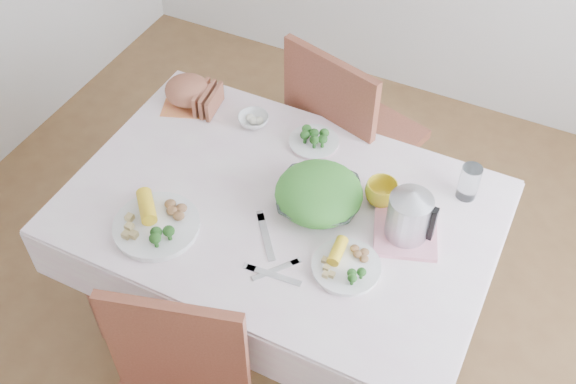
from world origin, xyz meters
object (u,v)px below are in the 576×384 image
at_px(dining_table, 281,269).
at_px(yellow_mug, 381,193).
at_px(salad_bowl, 319,199).
at_px(dinner_plate_left, 157,226).
at_px(dinner_plate_right, 346,267).
at_px(electric_kettle, 410,212).
at_px(chair_far, 356,143).

xyz_separation_m(dining_table, yellow_mug, (0.31, 0.17, 0.43)).
relative_size(salad_bowl, dinner_plate_left, 0.97).
xyz_separation_m(dinner_plate_right, electric_kettle, (0.13, 0.22, 0.11)).
distance_m(salad_bowl, electric_kettle, 0.33).
height_order(dining_table, chair_far, chair_far).
relative_size(dinner_plate_left, dinner_plate_right, 1.31).
relative_size(dining_table, salad_bowl, 4.83).
distance_m(dinner_plate_right, yellow_mug, 0.33).
distance_m(yellow_mug, electric_kettle, 0.19).
height_order(chair_far, dinner_plate_left, chair_far).
distance_m(dinner_plate_right, electric_kettle, 0.27).
distance_m(dinner_plate_left, yellow_mug, 0.79).
height_order(salad_bowl, yellow_mug, yellow_mug).
bearing_deg(chair_far, dinner_plate_left, 86.87).
xyz_separation_m(chair_far, dinner_plate_left, (-0.35, -1.00, 0.31)).
height_order(dinner_plate_right, yellow_mug, yellow_mug).
distance_m(chair_far, electric_kettle, 0.88).
bearing_deg(dining_table, yellow_mug, 28.78).
height_order(salad_bowl, dinner_plate_right, salad_bowl).
relative_size(chair_far, yellow_mug, 8.94).
xyz_separation_m(salad_bowl, dinner_plate_left, (-0.45, -0.34, -0.02)).
xyz_separation_m(dinner_plate_left, electric_kettle, (0.78, 0.35, 0.11)).
bearing_deg(yellow_mug, salad_bowl, -148.94).
bearing_deg(chair_far, dinner_plate_right, 125.17).
xyz_separation_m(dining_table, chair_far, (0.02, 0.72, 0.09)).
relative_size(dinner_plate_left, electric_kettle, 1.47).
distance_m(chair_far, dinner_plate_left, 1.10).
xyz_separation_m(salad_bowl, yellow_mug, (0.19, 0.11, 0.01)).
distance_m(dining_table, salad_bowl, 0.44).
distance_m(dinner_plate_left, electric_kettle, 0.86).
bearing_deg(dinner_plate_right, yellow_mug, 90.94).
bearing_deg(dining_table, electric_kettle, 8.22).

